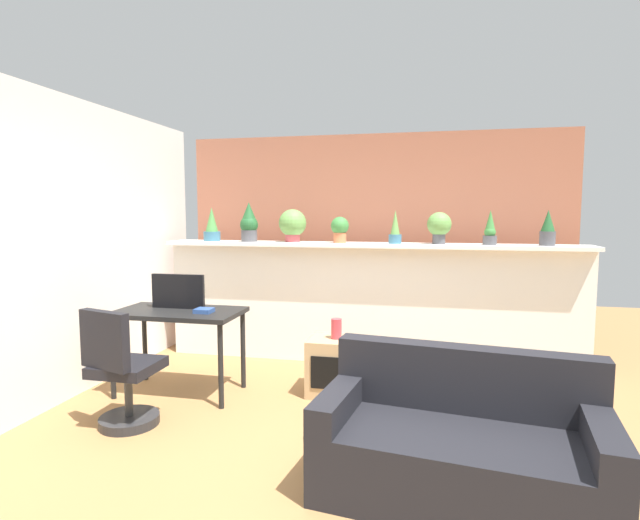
{
  "coord_description": "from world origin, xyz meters",
  "views": [
    {
      "loc": [
        0.61,
        -3.14,
        1.61
      ],
      "look_at": [
        -0.29,
        0.97,
        1.2
      ],
      "focal_mm": 27.64,
      "sensor_mm": 36.0,
      "label": 1
    }
  ],
  "objects_px": {
    "potted_plant_2": "(293,224)",
    "book_on_desk": "(204,311)",
    "potted_plant_1": "(249,223)",
    "potted_plant_4": "(395,229)",
    "tv_monitor": "(178,291)",
    "office_chair": "(122,377)",
    "desk": "(179,320)",
    "potted_plant_7": "(548,229)",
    "potted_plant_5": "(439,226)",
    "potted_plant_0": "(212,227)",
    "vase_on_shelf": "(336,329)",
    "couch": "(459,447)",
    "potted_plant_3": "(340,228)",
    "potted_plant_6": "(490,230)",
    "side_cube_shelf": "(331,366)"
  },
  "relations": [
    {
      "from": "tv_monitor",
      "to": "office_chair",
      "type": "xyz_separation_m",
      "value": [
        -0.03,
        -0.83,
        -0.52
      ]
    },
    {
      "from": "potted_plant_2",
      "to": "couch",
      "type": "xyz_separation_m",
      "value": [
        1.62,
        -2.34,
        -1.2
      ]
    },
    {
      "from": "tv_monitor",
      "to": "potted_plant_4",
      "type": "bearing_deg",
      "value": 30.32
    },
    {
      "from": "potted_plant_4",
      "to": "potted_plant_2",
      "type": "bearing_deg",
      "value": 177.37
    },
    {
      "from": "potted_plant_5",
      "to": "office_chair",
      "type": "distance_m",
      "value": 3.21
    },
    {
      "from": "potted_plant_5",
      "to": "office_chair",
      "type": "height_order",
      "value": "potted_plant_5"
    },
    {
      "from": "potted_plant_7",
      "to": "office_chair",
      "type": "xyz_separation_m",
      "value": [
        -3.33,
        -1.92,
        -1.06
      ]
    },
    {
      "from": "potted_plant_6",
      "to": "potted_plant_2",
      "type": "bearing_deg",
      "value": 178.89
    },
    {
      "from": "desk",
      "to": "vase_on_shelf",
      "type": "bearing_deg",
      "value": 11.48
    },
    {
      "from": "potted_plant_1",
      "to": "potted_plant_4",
      "type": "bearing_deg",
      "value": -0.38
    },
    {
      "from": "vase_on_shelf",
      "to": "couch",
      "type": "relative_size",
      "value": 0.11
    },
    {
      "from": "potted_plant_5",
      "to": "book_on_desk",
      "type": "bearing_deg",
      "value": -147.88
    },
    {
      "from": "potted_plant_7",
      "to": "tv_monitor",
      "type": "xyz_separation_m",
      "value": [
        -3.3,
        -1.09,
        -0.55
      ]
    },
    {
      "from": "potted_plant_1",
      "to": "desk",
      "type": "relative_size",
      "value": 0.39
    },
    {
      "from": "potted_plant_6",
      "to": "tv_monitor",
      "type": "height_order",
      "value": "potted_plant_6"
    },
    {
      "from": "potted_plant_4",
      "to": "tv_monitor",
      "type": "bearing_deg",
      "value": -149.68
    },
    {
      "from": "potted_plant_0",
      "to": "potted_plant_2",
      "type": "xyz_separation_m",
      "value": [
        0.93,
        0.01,
        0.03
      ]
    },
    {
      "from": "potted_plant_2",
      "to": "potted_plant_3",
      "type": "bearing_deg",
      "value": -3.66
    },
    {
      "from": "potted_plant_2",
      "to": "book_on_desk",
      "type": "xyz_separation_m",
      "value": [
        -0.44,
        -1.26,
        -0.71
      ]
    },
    {
      "from": "potted_plant_5",
      "to": "potted_plant_3",
      "type": "bearing_deg",
      "value": -179.34
    },
    {
      "from": "desk",
      "to": "side_cube_shelf",
      "type": "bearing_deg",
      "value": 11.59
    },
    {
      "from": "potted_plant_7",
      "to": "book_on_desk",
      "type": "relative_size",
      "value": 2.36
    },
    {
      "from": "tv_monitor",
      "to": "desk",
      "type": "bearing_deg",
      "value": -62.13
    },
    {
      "from": "office_chair",
      "to": "vase_on_shelf",
      "type": "height_order",
      "value": "office_chair"
    },
    {
      "from": "potted_plant_0",
      "to": "potted_plant_3",
      "type": "xyz_separation_m",
      "value": [
        1.45,
        -0.02,
        -0.01
      ]
    },
    {
      "from": "potted_plant_0",
      "to": "potted_plant_2",
      "type": "bearing_deg",
      "value": 0.86
    },
    {
      "from": "office_chair",
      "to": "book_on_desk",
      "type": "bearing_deg",
      "value": 64.13
    },
    {
      "from": "potted_plant_1",
      "to": "potted_plant_7",
      "type": "bearing_deg",
      "value": -0.0
    },
    {
      "from": "potted_plant_1",
      "to": "potted_plant_2",
      "type": "relative_size",
      "value": 1.21
    },
    {
      "from": "potted_plant_6",
      "to": "desk",
      "type": "xyz_separation_m",
      "value": [
        -2.73,
        -1.17,
        -0.77
      ]
    },
    {
      "from": "potted_plant_0",
      "to": "potted_plant_4",
      "type": "bearing_deg",
      "value": -1.03
    },
    {
      "from": "desk",
      "to": "vase_on_shelf",
      "type": "relative_size",
      "value": 6.18
    },
    {
      "from": "book_on_desk",
      "to": "potted_plant_2",
      "type": "bearing_deg",
      "value": 70.69
    },
    {
      "from": "tv_monitor",
      "to": "vase_on_shelf",
      "type": "relative_size",
      "value": 2.79
    },
    {
      "from": "potted_plant_0",
      "to": "desk",
      "type": "relative_size",
      "value": 0.34
    },
    {
      "from": "potted_plant_5",
      "to": "book_on_desk",
      "type": "height_order",
      "value": "potted_plant_5"
    },
    {
      "from": "potted_plant_0",
      "to": "potted_plant_7",
      "type": "relative_size",
      "value": 1.09
    },
    {
      "from": "book_on_desk",
      "to": "couch",
      "type": "xyz_separation_m",
      "value": [
        2.07,
        -1.08,
        -0.49
      ]
    },
    {
      "from": "potted_plant_3",
      "to": "couch",
      "type": "relative_size",
      "value": 0.17
    },
    {
      "from": "desk",
      "to": "potted_plant_7",
      "type": "bearing_deg",
      "value": 19.8
    },
    {
      "from": "potted_plant_0",
      "to": "potted_plant_7",
      "type": "height_order",
      "value": "potted_plant_0"
    },
    {
      "from": "desk",
      "to": "office_chair",
      "type": "xyz_separation_m",
      "value": [
        -0.07,
        -0.75,
        -0.28
      ]
    },
    {
      "from": "potted_plant_5",
      "to": "potted_plant_1",
      "type": "bearing_deg",
      "value": -179.49
    },
    {
      "from": "vase_on_shelf",
      "to": "potted_plant_6",
      "type": "bearing_deg",
      "value": 33.27
    },
    {
      "from": "vase_on_shelf",
      "to": "couch",
      "type": "bearing_deg",
      "value": -55.37
    },
    {
      "from": "tv_monitor",
      "to": "potted_plant_1",
      "type": "bearing_deg",
      "value": 76.02
    },
    {
      "from": "potted_plant_2",
      "to": "potted_plant_4",
      "type": "height_order",
      "value": "potted_plant_2"
    },
    {
      "from": "couch",
      "to": "potted_plant_3",
      "type": "bearing_deg",
      "value": 115.52
    },
    {
      "from": "potted_plant_5",
      "to": "vase_on_shelf",
      "type": "distance_m",
      "value": 1.55
    },
    {
      "from": "desk",
      "to": "vase_on_shelf",
      "type": "distance_m",
      "value": 1.39
    }
  ]
}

